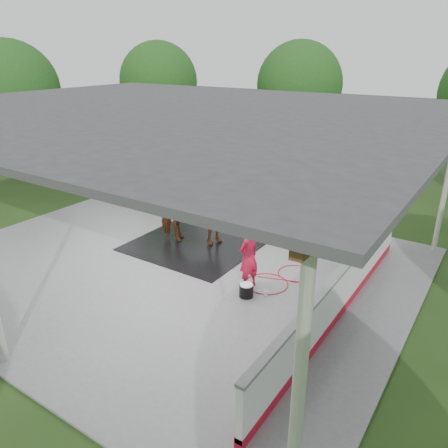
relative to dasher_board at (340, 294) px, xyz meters
The scene contains 12 objects.
ground 4.64m from the dasher_board, behind, with size 100.00×100.00×0.00m, color #1E3814.
concrete_slab 4.63m from the dasher_board, behind, with size 12.00×10.00×0.05m, color slate.
pavilion_structure 5.70m from the dasher_board, behind, with size 12.60×10.60×4.05m.
dasher_board is the anchor object (origin of this frame).
tree_belt 5.43m from the dasher_board, 168.18° to the left, with size 28.00×28.00×5.80m.
rubber_mat 4.95m from the dasher_board, 164.88° to the left, with size 3.43×3.22×0.03m, color black.
horse 4.94m from the dasher_board, 164.88° to the left, with size 1.00×2.20×1.86m, color brown.
handler 2.25m from the dasher_board, behind, with size 0.57×0.38×1.57m, color #B6132F.
wash_bucket 2.11m from the dasher_board, 169.80° to the right, with size 0.33×0.33×0.31m.
soap_bottle_a 2.35m from the dasher_board, behind, with size 0.10×0.10×0.26m, color silver.
soap_bottle_b 1.74m from the dasher_board, behind, with size 0.09×0.09×0.19m, color #338CD8.
hose_coil 1.99m from the dasher_board, 156.42° to the left, with size 1.42×1.85×0.02m.
Camera 1 is at (6.95, -7.90, 5.33)m, focal length 35.00 mm.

